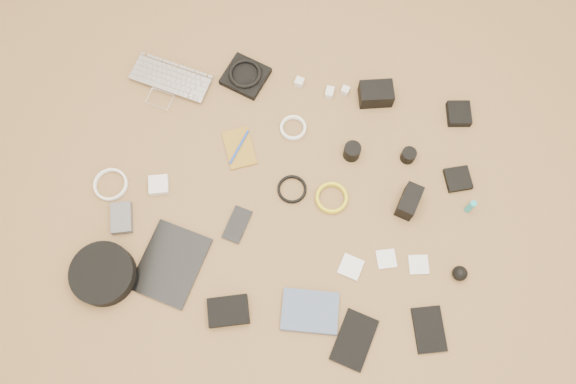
# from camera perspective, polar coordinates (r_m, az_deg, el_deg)

# --- Properties ---
(laptop) EXTENTS (0.35, 0.28, 0.02)m
(laptop) POSITION_cam_1_polar(r_m,az_deg,el_deg) (2.29, -12.26, 10.29)
(laptop) COLOR silver
(laptop) RESTS_ON ground
(headphone_pouch) EXTENTS (0.20, 0.19, 0.03)m
(headphone_pouch) POSITION_cam_1_polar(r_m,az_deg,el_deg) (2.27, -4.34, 11.65)
(headphone_pouch) COLOR black
(headphone_pouch) RESTS_ON ground
(headphones) EXTENTS (0.14, 0.14, 0.02)m
(headphones) POSITION_cam_1_polar(r_m,az_deg,el_deg) (2.25, -4.38, 11.93)
(headphones) COLOR black
(headphones) RESTS_ON headphone_pouch
(charger_a) EXTENTS (0.04, 0.04, 0.03)m
(charger_a) POSITION_cam_1_polar(r_m,az_deg,el_deg) (2.25, 1.16, 11.09)
(charger_a) COLOR silver
(charger_a) RESTS_ON ground
(charger_b) EXTENTS (0.03, 0.03, 0.03)m
(charger_b) POSITION_cam_1_polar(r_m,az_deg,el_deg) (2.24, 4.29, 10.20)
(charger_b) COLOR silver
(charger_b) RESTS_ON ground
(charger_c) EXTENTS (0.04, 0.04, 0.03)m
(charger_c) POSITION_cam_1_polar(r_m,az_deg,el_deg) (2.24, 5.84, 10.23)
(charger_c) COLOR silver
(charger_c) RESTS_ON ground
(charger_d) EXTENTS (0.03, 0.03, 0.03)m
(charger_d) POSITION_cam_1_polar(r_m,az_deg,el_deg) (2.23, 4.20, 9.92)
(charger_d) COLOR silver
(charger_d) RESTS_ON ground
(dslr_camera) EXTENTS (0.14, 0.11, 0.07)m
(dslr_camera) POSITION_cam_1_polar(r_m,az_deg,el_deg) (2.22, 8.92, 9.82)
(dslr_camera) COLOR black
(dslr_camera) RESTS_ON ground
(lens_pouch) EXTENTS (0.10, 0.11, 0.03)m
(lens_pouch) POSITION_cam_1_polar(r_m,az_deg,el_deg) (2.28, 16.96, 7.61)
(lens_pouch) COLOR black
(lens_pouch) RESTS_ON ground
(notebook_olive) EXTENTS (0.16, 0.19, 0.01)m
(notebook_olive) POSITION_cam_1_polar(r_m,az_deg,el_deg) (2.14, -4.97, 4.48)
(notebook_olive) COLOR olive
(notebook_olive) RESTS_ON ground
(pen_blue) EXTENTS (0.05, 0.14, 0.01)m
(pen_blue) POSITION_cam_1_polar(r_m,az_deg,el_deg) (2.14, -4.98, 4.57)
(pen_blue) COLOR #163AB6
(pen_blue) RESTS_ON notebook_olive
(cable_white_a) EXTENTS (0.11, 0.11, 0.01)m
(cable_white_a) POSITION_cam_1_polar(r_m,az_deg,el_deg) (2.17, 0.52, 6.47)
(cable_white_a) COLOR white
(cable_white_a) RESTS_ON ground
(lens_a) EXTENTS (0.07, 0.07, 0.07)m
(lens_a) POSITION_cam_1_polar(r_m,az_deg,el_deg) (2.11, 6.52, 4.12)
(lens_a) COLOR black
(lens_a) RESTS_ON ground
(lens_b) EXTENTS (0.07, 0.07, 0.05)m
(lens_b) POSITION_cam_1_polar(r_m,az_deg,el_deg) (2.15, 12.13, 3.66)
(lens_b) COLOR black
(lens_b) RESTS_ON ground
(card_reader) EXTENTS (0.11, 0.11, 0.02)m
(card_reader) POSITION_cam_1_polar(r_m,az_deg,el_deg) (2.18, 16.88, 1.27)
(card_reader) COLOR black
(card_reader) RESTS_ON ground
(power_brick) EXTENTS (0.09, 0.09, 0.03)m
(power_brick) POSITION_cam_1_polar(r_m,az_deg,el_deg) (2.13, -12.99, 0.69)
(power_brick) COLOR silver
(power_brick) RESTS_ON ground
(cable_white_b) EXTENTS (0.16, 0.16, 0.01)m
(cable_white_b) POSITION_cam_1_polar(r_m,az_deg,el_deg) (2.18, -17.54, 0.69)
(cable_white_b) COLOR white
(cable_white_b) RESTS_ON ground
(cable_black) EXTENTS (0.13, 0.13, 0.01)m
(cable_black) POSITION_cam_1_polar(r_m,az_deg,el_deg) (2.08, 0.41, 0.24)
(cable_black) COLOR black
(cable_black) RESTS_ON ground
(cable_yellow) EXTENTS (0.15, 0.15, 0.01)m
(cable_yellow) POSITION_cam_1_polar(r_m,az_deg,el_deg) (2.07, 4.44, -0.65)
(cable_yellow) COLOR gold
(cable_yellow) RESTS_ON ground
(flash) EXTENTS (0.09, 0.13, 0.09)m
(flash) POSITION_cam_1_polar(r_m,az_deg,el_deg) (2.07, 12.20, -0.94)
(flash) COLOR black
(flash) RESTS_ON ground
(lens_cleaner) EXTENTS (0.03, 0.03, 0.08)m
(lens_cleaner) POSITION_cam_1_polar(r_m,az_deg,el_deg) (2.13, 18.04, -1.41)
(lens_cleaner) COLOR #1A9FAB
(lens_cleaner) RESTS_ON ground
(battery_charger) EXTENTS (0.10, 0.13, 0.03)m
(battery_charger) POSITION_cam_1_polar(r_m,az_deg,el_deg) (2.12, -16.54, -2.56)
(battery_charger) COLOR #525257
(battery_charger) RESTS_ON ground
(tablet) EXTENTS (0.26, 0.31, 0.01)m
(tablet) POSITION_cam_1_polar(r_m,az_deg,el_deg) (2.05, -11.81, -7.14)
(tablet) COLOR black
(tablet) RESTS_ON ground
(phone) EXTENTS (0.10, 0.14, 0.01)m
(phone) POSITION_cam_1_polar(r_m,az_deg,el_deg) (2.05, -5.18, -3.32)
(phone) COLOR black
(phone) RESTS_ON ground
(filter_case_left) EXTENTS (0.09, 0.09, 0.01)m
(filter_case_left) POSITION_cam_1_polar(r_m,az_deg,el_deg) (2.02, 6.40, -7.57)
(filter_case_left) COLOR silver
(filter_case_left) RESTS_ON ground
(filter_case_mid) EXTENTS (0.08, 0.08, 0.01)m
(filter_case_mid) POSITION_cam_1_polar(r_m,az_deg,el_deg) (2.04, 9.95, -6.72)
(filter_case_mid) COLOR silver
(filter_case_mid) RESTS_ON ground
(filter_case_right) EXTENTS (0.08, 0.08, 0.01)m
(filter_case_right) POSITION_cam_1_polar(r_m,az_deg,el_deg) (2.06, 13.13, -7.20)
(filter_case_right) COLOR silver
(filter_case_right) RESTS_ON ground
(air_blower) EXTENTS (0.06, 0.06, 0.05)m
(air_blower) POSITION_cam_1_polar(r_m,az_deg,el_deg) (2.07, 17.05, -7.91)
(air_blower) COLOR black
(air_blower) RESTS_ON ground
(headphone_case) EXTENTS (0.23, 0.23, 0.06)m
(headphone_case) POSITION_cam_1_polar(r_m,az_deg,el_deg) (2.08, -18.27, -7.90)
(headphone_case) COLOR black
(headphone_case) RESTS_ON ground
(drive_case) EXTENTS (0.16, 0.13, 0.03)m
(drive_case) POSITION_cam_1_polar(r_m,az_deg,el_deg) (1.98, -6.08, -11.93)
(drive_case) COLOR black
(drive_case) RESTS_ON ground
(paperback) EXTENTS (0.20, 0.15, 0.02)m
(paperback) POSITION_cam_1_polar(r_m,az_deg,el_deg) (1.97, 2.07, -14.11)
(paperback) COLOR #455575
(paperback) RESTS_ON ground
(notebook_black_a) EXTENTS (0.16, 0.21, 0.01)m
(notebook_black_a) POSITION_cam_1_polar(r_m,az_deg,el_deg) (1.98, 6.74, -14.69)
(notebook_black_a) COLOR black
(notebook_black_a) RESTS_ON ground
(notebook_black_b) EXTENTS (0.14, 0.17, 0.01)m
(notebook_black_b) POSITION_cam_1_polar(r_m,az_deg,el_deg) (2.03, 14.13, -13.40)
(notebook_black_b) COLOR black
(notebook_black_b) RESTS_ON ground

